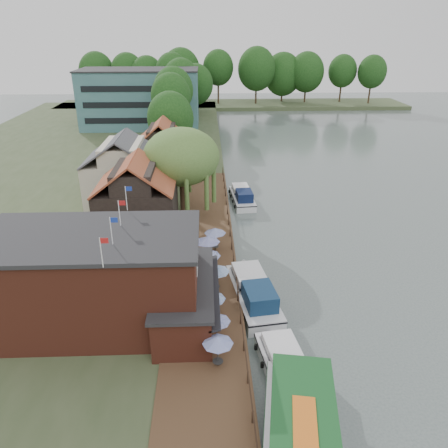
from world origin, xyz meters
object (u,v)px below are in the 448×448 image
object	(u,v)px
umbrella_5	(208,248)
cruiser_2	(242,195)
willow	(182,174)
umbrella_4	(207,262)
umbrella_1	(217,329)
cruiser_0	(288,368)
umbrella_6	(215,239)
umbrella_0	(218,351)
cottage_a	(137,198)
cruiser_1	(253,289)
pub	(122,279)
umbrella_2	(212,306)
cottage_c	(163,150)
umbrella_3	(216,278)
hotel_block	(140,98)
cottage_b	(124,169)
swan	(302,448)

from	to	relation	value
umbrella_5	cruiser_2	world-z (taller)	umbrella_5
willow	umbrella_4	world-z (taller)	willow
umbrella_4	cruiser_2	xyz separation A→B (m)	(4.73, 20.21, -1.20)
umbrella_1	cruiser_0	size ratio (longest dim) A/B	0.25
umbrella_6	umbrella_4	bearing A→B (deg)	-99.80
umbrella_0	cruiser_0	world-z (taller)	umbrella_0
cottage_a	cruiser_1	bearing A→B (deg)	-46.35
pub	umbrella_6	distance (m)	13.30
umbrella_2	umbrella_5	xyz separation A→B (m)	(-0.26, 9.49, 0.00)
pub	cottage_c	bearing A→B (deg)	90.00
pub	umbrella_3	bearing A→B (deg)	27.80
pub	umbrella_4	distance (m)	9.24
umbrella_0	willow	bearing A→B (deg)	97.59
umbrella_3	umbrella_4	world-z (taller)	same
pub	cottage_c	size ratio (longest dim) A/B	2.35
pub	cruiser_2	world-z (taller)	pub
hotel_block	umbrella_6	world-z (taller)	hotel_block
cruiser_1	cottage_a	bearing A→B (deg)	125.44
willow	cruiser_0	world-z (taller)	willow
cottage_a	cottage_b	xyz separation A→B (m)	(-3.00, 10.00, 0.00)
umbrella_3	swan	xyz separation A→B (m)	(4.45, -14.71, -2.07)
cottage_a	umbrella_6	distance (m)	9.44
cottage_a	cruiser_1	world-z (taller)	cottage_a
pub	cruiser_2	bearing A→B (deg)	67.59
cottage_b	umbrella_0	size ratio (longest dim) A/B	4.04
pub	umbrella_0	world-z (taller)	pub
cottage_c	cruiser_1	xyz separation A→B (m)	(10.11, -30.64, -3.97)
umbrella_4	swan	size ratio (longest dim) A/B	5.54
cottage_c	umbrella_2	size ratio (longest dim) A/B	3.58
cottage_b	umbrella_3	distance (m)	24.16
willow	cruiser_1	distance (m)	18.57
umbrella_1	umbrella_3	xyz separation A→B (m)	(0.09, 6.75, 0.00)
swan	umbrella_2	bearing A→B (deg)	114.22
cruiser_0	umbrella_3	bearing A→B (deg)	107.94
cottage_a	swan	bearing A→B (deg)	-64.58
cottage_b	umbrella_0	bearing A→B (deg)	-70.29
cruiser_2	cottage_a	bearing A→B (deg)	-140.36
cottage_c	willow	distance (m)	14.46
cruiser_0	cruiser_1	distance (m)	9.25
cottage_c	umbrella_4	distance (m)	28.46
pub	cottage_b	size ratio (longest dim) A/B	2.08
cottage_b	umbrella_4	size ratio (longest dim) A/B	3.94
pub	umbrella_3	size ratio (longest dim) A/B	8.42
umbrella_5	swan	bearing A→B (deg)	-75.88
umbrella_6	umbrella_2	bearing A→B (deg)	-92.40
cottage_c	cruiser_0	size ratio (longest dim) A/B	0.91
cottage_b	umbrella_1	bearing A→B (deg)	-68.89
cottage_b	umbrella_0	world-z (taller)	cottage_b
umbrella_4	swan	xyz separation A→B (m)	(5.14, -17.44, -2.07)
umbrella_5	umbrella_2	bearing A→B (deg)	-88.42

